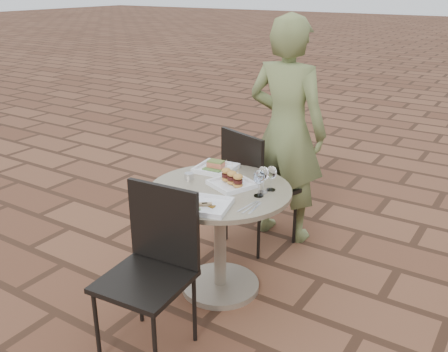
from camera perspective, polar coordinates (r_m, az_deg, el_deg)
The scene contains 13 objects.
ground at distance 3.44m, azimuth 1.73°, elevation -12.86°, with size 60.00×60.00×0.00m, color brown.
cafe_table at distance 3.22m, azimuth -0.45°, elevation -5.47°, with size 0.90×0.90×0.73m.
chair_far at distance 3.74m, azimuth 3.24°, elevation -0.43°, with size 0.56×0.56×0.93m.
chair_near at distance 2.75m, azimuth -8.03°, elevation -9.14°, with size 0.48×0.48×0.93m.
diner at distance 3.84m, azimuth 7.15°, elevation 5.09°, with size 0.63×0.42×1.74m, color olive.
plate_salmon at distance 3.41m, azimuth -0.94°, elevation 0.98°, with size 0.27×0.27×0.07m.
plate_sliders at distance 3.14m, azimuth 0.92°, elevation -0.56°, with size 0.32×0.32×0.16m.
plate_tuna at distance 2.85m, azimuth -2.00°, elevation -3.37°, with size 0.31×0.31×0.03m.
wine_glass_right at distance 2.97m, azimuth 4.03°, elevation -0.21°, with size 0.07×0.07×0.17m.
wine_glass_mid at distance 3.02m, azimuth 4.50°, elevation 0.21°, with size 0.07×0.07×0.17m.
wine_glass_far at distance 3.06m, azimuth 5.45°, elevation 0.32°, with size 0.07×0.07×0.16m.
steel_ramekin at distance 3.25m, azimuth -4.02°, elevation -0.04°, with size 0.06×0.06×0.04m, color silver.
cutlery_set at distance 2.86m, azimuth 3.11°, elevation -3.58°, with size 0.09×0.20×0.00m, color silver, non-canonical shape.
Camera 1 is at (1.46, -2.44, 1.94)m, focal length 40.00 mm.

